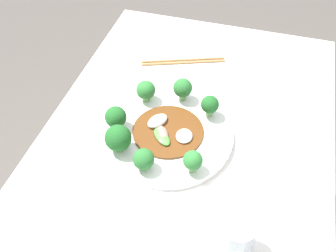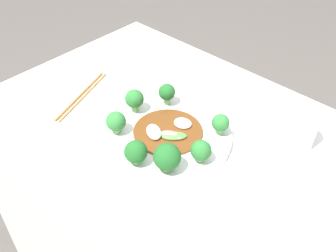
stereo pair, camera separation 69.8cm
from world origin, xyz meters
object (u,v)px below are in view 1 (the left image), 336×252
at_px(plate, 168,134).
at_px(broccoli_northwest, 210,105).
at_px(chopsticks, 183,61).
at_px(broccoli_west, 183,88).
at_px(broccoli_northeast, 193,161).
at_px(broccoli_southwest, 146,90).
at_px(stirfry_center, 167,131).
at_px(broccoli_south, 116,117).
at_px(broccoli_southeast, 118,138).
at_px(drinking_glass, 235,236).
at_px(broccoli_east, 144,159).

distance_m(plate, broccoli_northwest, 0.12).
bearing_deg(chopsticks, broccoli_west, 13.53).
height_order(broccoli_northwest, chopsticks, broccoli_northwest).
relative_size(broccoli_northeast, broccoli_northwest, 0.93).
distance_m(broccoli_southwest, stirfry_center, 0.13).
xyz_separation_m(broccoli_west, broccoli_south, (0.14, -0.12, -0.00)).
bearing_deg(broccoli_southeast, drinking_glass, 60.97).
height_order(broccoli_west, drinking_glass, drinking_glass).
xyz_separation_m(plate, broccoli_northeast, (0.09, 0.08, 0.04)).
bearing_deg(broccoli_east, broccoli_northeast, 103.20).
distance_m(broccoli_east, chopsticks, 0.41).
xyz_separation_m(broccoli_southwest, drinking_glass, (0.33, 0.28, -0.00)).
bearing_deg(broccoli_west, broccoli_southwest, -71.88).
height_order(plate, broccoli_southeast, broccoli_southeast).
height_order(broccoli_east, stirfry_center, broccoli_east).
relative_size(broccoli_west, drinking_glass, 0.64).
xyz_separation_m(plate, broccoli_west, (-0.12, 0.00, 0.05)).
bearing_deg(broccoli_south, broccoli_southwest, 160.55).
distance_m(broccoli_east, drinking_glass, 0.25).
distance_m(broccoli_west, broccoli_northeast, 0.22).
height_order(plate, broccoli_northeast, broccoli_northeast).
height_order(plate, broccoli_southwest, broccoli_southwest).
xyz_separation_m(plate, broccoli_northwest, (-0.08, 0.08, 0.05)).
bearing_deg(broccoli_west, broccoli_northeast, 20.00).
height_order(broccoli_west, chopsticks, broccoli_west).
relative_size(broccoli_east, broccoli_southeast, 0.79).
xyz_separation_m(broccoli_south, broccoli_northwest, (-0.10, 0.20, 0.00)).
bearing_deg(broccoli_northwest, broccoli_west, -116.78).
xyz_separation_m(broccoli_west, chopsticks, (-0.17, -0.04, -0.05)).
height_order(broccoli_southwest, stirfry_center, broccoli_southwest).
bearing_deg(broccoli_northeast, plate, -138.95).
relative_size(plate, broccoli_southwest, 5.27).
distance_m(plate, broccoli_southeast, 0.13).
relative_size(plate, broccoli_west, 4.92).
relative_size(drinking_glass, chopsticks, 0.42).
bearing_deg(plate, broccoli_east, -9.92).
bearing_deg(plate, broccoli_southwest, -137.25).
distance_m(plate, broccoli_west, 0.13).
xyz_separation_m(broccoli_southeast, drinking_glass, (0.16, 0.28, -0.01)).
bearing_deg(broccoli_south, chopsticks, 164.78).
relative_size(broccoli_south, drinking_glass, 0.60).
height_order(broccoli_southeast, broccoli_west, broccoli_southeast).
distance_m(plate, drinking_glass, 0.31).
bearing_deg(plate, broccoli_southeast, -47.93).
distance_m(broccoli_southeast, chopsticks, 0.38).
bearing_deg(broccoli_west, broccoli_south, -42.52).
bearing_deg(drinking_glass, broccoli_west, -152.06).
bearing_deg(stirfry_center, plate, 137.59).
bearing_deg(broccoli_southwest, stirfry_center, 41.36).
relative_size(broccoli_northeast, stirfry_center, 0.33).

